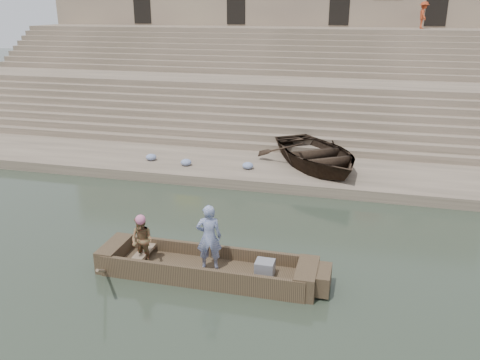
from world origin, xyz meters
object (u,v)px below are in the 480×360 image
at_px(television, 264,268).
at_px(rowing_man, 142,241).
at_px(main_rowboat, 206,272).
at_px(beached_rowboat, 317,154).
at_px(standing_man, 209,237).
at_px(pedestrian, 423,15).

bearing_deg(television, rowing_man, -177.20).
height_order(main_rowboat, rowing_man, rowing_man).
bearing_deg(rowing_man, television, 15.36).
bearing_deg(beached_rowboat, television, -125.37).
relative_size(standing_man, pedestrian, 1.09).
bearing_deg(standing_man, rowing_man, -9.02).
xyz_separation_m(rowing_man, television, (3.17, 0.15, -0.45)).
relative_size(standing_man, rowing_man, 1.34).
xyz_separation_m(standing_man, pedestrian, (6.52, 22.63, 4.91)).
distance_m(main_rowboat, rowing_man, 1.83).
distance_m(rowing_man, beached_rowboat, 9.37).
height_order(rowing_man, pedestrian, pedestrian).
relative_size(beached_rowboat, pedestrian, 3.31).
xyz_separation_m(television, beached_rowboat, (0.38, 8.52, 0.52)).
bearing_deg(rowing_man, beached_rowboat, 80.35).
bearing_deg(main_rowboat, beached_rowboat, 77.54).
relative_size(main_rowboat, pedestrian, 3.16).
distance_m(rowing_man, television, 3.20).
height_order(standing_man, beached_rowboat, standing_man).
height_order(standing_man, rowing_man, standing_man).
distance_m(main_rowboat, pedestrian, 24.32).
bearing_deg(pedestrian, standing_man, 160.17).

